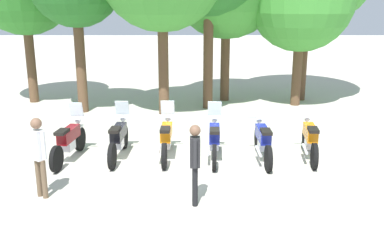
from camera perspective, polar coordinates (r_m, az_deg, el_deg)
ground_plane at (r=11.33m, az=-0.01°, el=-5.07°), size 80.00×80.00×0.00m
motorcycle_0 at (r=11.54m, az=-15.43°, el=-2.54°), size 0.64×2.19×1.37m
motorcycle_1 at (r=11.44m, az=-9.27°, el=-2.32°), size 0.62×2.19×1.37m
motorcycle_2 at (r=11.32m, az=-3.13°, el=-2.33°), size 0.62×2.19×1.37m
motorcycle_3 at (r=11.22m, az=3.12°, el=-2.49°), size 0.62×2.19×1.37m
motorcycle_4 at (r=11.27m, az=9.38°, el=-2.67°), size 0.62×2.19×0.99m
motorcycle_5 at (r=11.68m, az=15.24°, el=-2.39°), size 0.64×2.19×0.99m
person_0 at (r=8.60m, az=0.61°, el=-5.06°), size 0.22×0.40×1.64m
person_1 at (r=9.40m, az=-19.01°, el=-3.87°), size 0.38×0.31×1.69m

